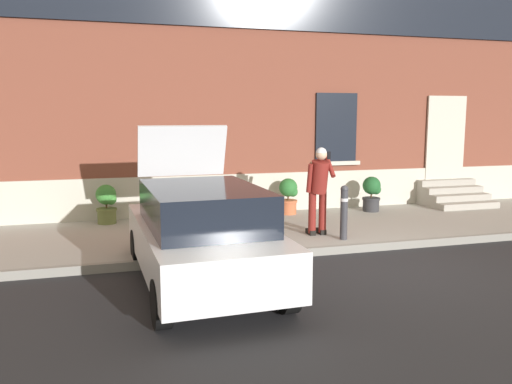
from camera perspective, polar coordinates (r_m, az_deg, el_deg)
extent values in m
plane|color=#232326|center=(9.06, 13.27, -7.89)|extent=(80.00, 80.00, 0.00)
cube|color=#99968E|center=(11.48, 6.40, -3.89)|extent=(24.00, 3.60, 0.15)
cube|color=gray|center=(9.83, 10.59, -6.06)|extent=(24.00, 0.12, 0.15)
cube|color=brown|center=(13.61, 2.50, 13.63)|extent=(24.00, 1.40, 7.50)
cube|color=#BCB7A8|center=(13.02, 3.42, -0.26)|extent=(24.00, 0.08, 1.10)
cube|color=maroon|center=(15.00, 19.91, 5.35)|extent=(1.00, 0.08, 2.10)
cube|color=#BCB7A8|center=(14.98, 19.96, 5.54)|extent=(1.16, 0.06, 2.24)
cube|color=black|center=(13.36, 8.74, 6.98)|extent=(1.10, 0.06, 1.70)
cube|color=#BCB7A8|center=(13.38, 8.70, 3.13)|extent=(1.30, 0.12, 0.10)
cube|color=black|center=(13.15, 3.63, 20.20)|extent=(16.80, 0.06, 1.40)
cube|color=#9E998E|center=(14.30, 22.15, -1.39)|extent=(1.66, 0.32, 0.16)
cube|color=#9E998E|center=(14.54, 21.39, -0.88)|extent=(1.66, 0.32, 0.32)
cube|color=#9E998E|center=(14.78, 20.65, -0.38)|extent=(1.66, 0.32, 0.48)
cube|color=#9E998E|center=(15.02, 19.94, 0.10)|extent=(1.66, 0.32, 0.64)
cube|color=white|center=(7.75, -5.95, -5.73)|extent=(1.88, 4.06, 0.64)
cube|color=black|center=(7.48, -5.78, -1.54)|extent=(1.62, 2.45, 0.56)
cube|color=black|center=(9.72, -8.47, -4.20)|extent=(1.66, 0.16, 0.20)
cube|color=yellow|center=(9.69, -8.49, -3.16)|extent=(0.52, 0.04, 0.12)
cube|color=#B21414|center=(9.54, -12.99, -1.87)|extent=(0.16, 0.05, 0.18)
cube|color=#B21414|center=(9.79, -4.16, -1.43)|extent=(0.16, 0.05, 0.18)
cube|color=white|center=(8.96, -8.03, 4.46)|extent=(1.50, 0.41, 0.87)
cylinder|color=black|center=(6.39, -10.30, -11.92)|extent=(0.22, 0.61, 0.60)
cylinder|color=black|center=(6.77, 3.39, -10.62)|extent=(0.22, 0.61, 0.60)
cylinder|color=black|center=(9.05, -12.77, -5.91)|extent=(0.22, 0.61, 0.60)
cylinder|color=black|center=(9.33, -2.97, -5.29)|extent=(0.22, 0.61, 0.60)
cylinder|color=#333338|center=(10.07, 9.57, -2.49)|extent=(0.14, 0.14, 0.95)
sphere|color=#333338|center=(9.99, 9.63, 0.30)|extent=(0.15, 0.15, 0.15)
cylinder|color=silver|center=(10.02, 9.61, -0.83)|extent=(0.15, 0.15, 0.06)
cylinder|color=maroon|center=(10.36, 6.15, -2.26)|extent=(0.15, 0.15, 0.82)
cube|color=black|center=(10.49, 5.99, -4.35)|extent=(0.12, 0.28, 0.10)
cylinder|color=maroon|center=(10.44, 7.26, -2.19)|extent=(0.15, 0.15, 0.82)
cube|color=black|center=(10.58, 7.10, -4.26)|extent=(0.12, 0.28, 0.10)
cylinder|color=maroon|center=(10.24, 6.90, 1.65)|extent=(0.34, 0.45, 0.67)
sphere|color=tan|center=(10.12, 7.14, 4.09)|extent=(0.22, 0.22, 0.22)
sphere|color=silver|center=(10.12, 7.14, 4.25)|extent=(0.21, 0.21, 0.21)
cylinder|color=maroon|center=(10.11, 5.86, 1.51)|extent=(0.09, 0.19, 0.57)
cylinder|color=maroon|center=(10.25, 8.06, 2.80)|extent=(0.09, 0.41, 0.42)
cube|color=black|center=(10.16, 7.96, 3.97)|extent=(0.07, 0.02, 0.15)
cylinder|color=#606B38|center=(11.91, -15.96, -2.51)|extent=(0.40, 0.40, 0.34)
cylinder|color=#606B38|center=(11.88, -15.98, -1.85)|extent=(0.44, 0.44, 0.05)
cylinder|color=#47331E|center=(11.86, -16.01, -1.13)|extent=(0.04, 0.04, 0.24)
sphere|color=#387F33|center=(11.83, -16.05, -0.27)|extent=(0.44, 0.44, 0.44)
sphere|color=#387F33|center=(11.80, -15.54, -0.77)|extent=(0.24, 0.24, 0.24)
cylinder|color=beige|center=(12.05, -5.94, -2.10)|extent=(0.40, 0.40, 0.34)
cylinder|color=beige|center=(12.03, -5.95, -1.45)|extent=(0.44, 0.44, 0.05)
cylinder|color=#47331E|center=(12.00, -5.96, -0.74)|extent=(0.04, 0.04, 0.24)
sphere|color=#286B2D|center=(11.97, -5.97, 0.11)|extent=(0.44, 0.44, 0.44)
sphere|color=#286B2D|center=(11.96, -5.45, -0.38)|extent=(0.24, 0.24, 0.24)
cylinder|color=#B25B38|center=(12.58, 3.51, -1.63)|extent=(0.40, 0.40, 0.34)
cylinder|color=#B25B38|center=(12.55, 3.52, -1.00)|extent=(0.44, 0.44, 0.05)
cylinder|color=#47331E|center=(12.53, 3.53, -0.32)|extent=(0.04, 0.04, 0.24)
sphere|color=#286B2D|center=(12.50, 3.53, 0.49)|extent=(0.44, 0.44, 0.44)
sphere|color=#286B2D|center=(12.51, 4.04, 0.02)|extent=(0.24, 0.24, 0.24)
cylinder|color=#2D2D30|center=(13.23, 12.43, -1.32)|extent=(0.40, 0.40, 0.34)
cylinder|color=#2D2D30|center=(13.21, 12.45, -0.72)|extent=(0.44, 0.44, 0.05)
cylinder|color=#47331E|center=(13.18, 12.47, -0.07)|extent=(0.04, 0.04, 0.24)
sphere|color=#1E5628|center=(13.16, 12.50, 0.70)|extent=(0.44, 0.44, 0.44)
sphere|color=#1E5628|center=(13.18, 12.97, 0.26)|extent=(0.24, 0.24, 0.24)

